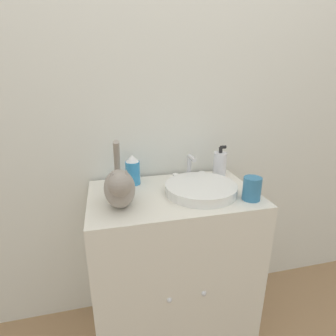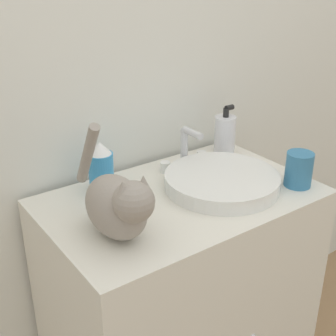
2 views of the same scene
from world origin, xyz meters
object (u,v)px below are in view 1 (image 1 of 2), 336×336
(cat, at_px, (120,186))
(soap_bottle, at_px, (220,164))
(spray_bottle, at_px, (133,170))
(cup, at_px, (252,189))

(cat, height_order, soap_bottle, cat)
(soap_bottle, height_order, spray_bottle, soap_bottle)
(soap_bottle, bearing_deg, spray_bottle, -179.71)
(soap_bottle, relative_size, cup, 1.66)
(cat, height_order, spray_bottle, cat)
(spray_bottle, distance_m, cup, 0.59)
(cat, distance_m, soap_bottle, 0.61)
(cat, bearing_deg, cup, 83.62)
(cat, xyz_separation_m, spray_bottle, (0.08, 0.24, -0.02))
(spray_bottle, relative_size, cup, 1.48)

